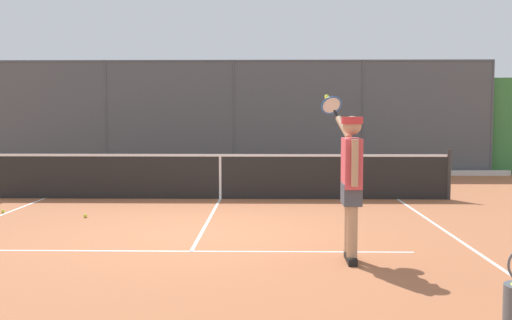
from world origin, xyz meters
TOP-DOWN VIEW (x-y plane):
  - ground_plane at (0.00, 0.00)m, footprint 60.00×60.00m
  - court_line_markings at (0.00, 1.49)m, footprint 7.63×9.12m
  - fence_backdrop at (0.00, -9.64)m, footprint 18.24×1.37m
  - tennis_net at (0.00, -3.79)m, footprint 9.81×0.09m
  - tennis_player at (-2.04, 1.70)m, footprint 0.46×1.47m
  - tennis_ball_mid_court at (3.86, -1.84)m, footprint 0.07×0.07m
  - tennis_ball_near_baseline at (2.20, -1.39)m, footprint 0.07×0.07m

SIDE VIEW (x-z plane):
  - ground_plane at x=0.00m, z-range 0.00..0.00m
  - court_line_markings at x=0.00m, z-range 0.00..0.01m
  - tennis_ball_mid_court at x=3.86m, z-range 0.00..0.07m
  - tennis_ball_near_baseline at x=2.20m, z-range 0.00..0.07m
  - tennis_net at x=0.00m, z-range -0.04..1.03m
  - tennis_player at x=-2.04m, z-range 0.03..2.13m
  - fence_backdrop at x=0.00m, z-range -0.26..3.13m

